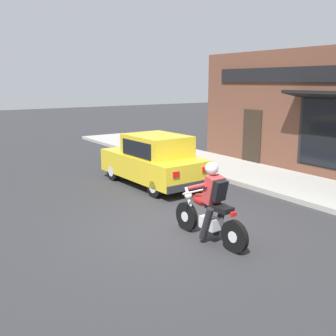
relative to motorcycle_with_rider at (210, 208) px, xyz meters
The scene contains 4 objects.
ground_plane 1.20m from the motorcycle_with_rider, 95.89° to the left, with size 80.00×80.00×0.00m, color #2B2B2D.
sidewalk_curb 6.25m from the motorcycle_with_rider, 39.91° to the left, with size 2.60×22.00×0.14m, color #9E9B93.
motorcycle_with_rider is the anchor object (origin of this frame).
car_hatchback 4.55m from the motorcycle_with_rider, 71.74° to the left, with size 1.75×3.83×1.57m.
Camera 1 is at (-4.77, -6.61, 3.13)m, focal length 42.00 mm.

